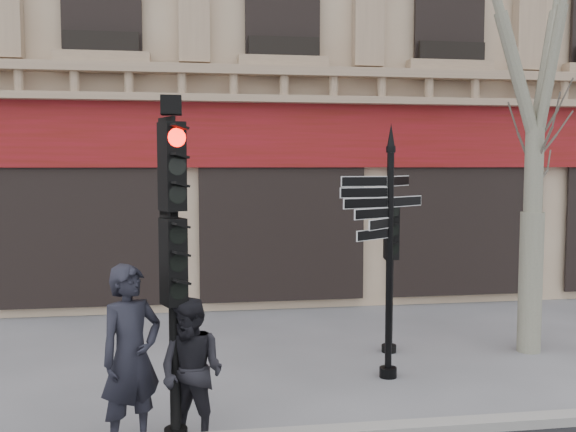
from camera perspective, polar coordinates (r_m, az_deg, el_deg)
name	(u,v)px	position (r m, az deg, el deg)	size (l,w,h in m)	color
ground	(335,393)	(8.80, 4.20, -15.38)	(80.00, 80.00, 0.00)	#5E5E63
kerb	(363,432)	(7.52, 6.70, -18.50)	(80.00, 0.25, 0.12)	gray
fingerpost	(390,208)	(9.00, 9.06, 0.69)	(1.98, 1.98, 3.58)	black
traffic_signal_main	(173,226)	(6.92, -10.19, -0.90)	(0.49, 0.43, 3.72)	black
traffic_signal_secondary	(390,246)	(10.30, 9.07, -2.69)	(0.45, 0.36, 2.45)	black
pedestrian_a	(131,357)	(7.09, -13.78, -12.09)	(0.72, 0.47, 1.97)	black
pedestrian_b	(192,372)	(7.12, -8.56, -13.55)	(0.77, 0.60, 1.59)	black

